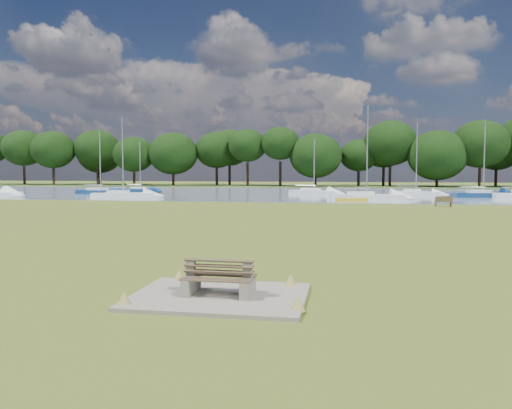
% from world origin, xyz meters
% --- Properties ---
extents(ground, '(220.00, 220.00, 0.00)m').
position_xyz_m(ground, '(0.00, 0.00, 0.00)').
color(ground, olive).
extents(river, '(220.00, 40.00, 0.10)m').
position_xyz_m(river, '(0.00, 42.00, 0.00)').
color(river, slate).
rests_on(river, ground).
extents(far_bank, '(220.00, 20.00, 0.40)m').
position_xyz_m(far_bank, '(0.00, 72.00, 0.00)').
color(far_bank, '#4C6626').
rests_on(far_bank, ground).
extents(concrete_pad, '(4.20, 3.20, 0.10)m').
position_xyz_m(concrete_pad, '(0.00, -14.00, 0.05)').
color(concrete_pad, gray).
rests_on(concrete_pad, ground).
extents(bench_pair, '(1.73, 1.03, 0.93)m').
position_xyz_m(bench_pair, '(0.00, -14.00, 0.48)').
color(bench_pair, gray).
rests_on(bench_pair, concrete_pad).
extents(riverbank_bench, '(1.47, 0.48, 0.90)m').
position_xyz_m(riverbank_bench, '(11.28, 19.20, 0.45)').
color(riverbank_bench, brown).
rests_on(riverbank_bench, ground).
extents(kayak, '(3.27, 1.73, 0.32)m').
position_xyz_m(kayak, '(3.60, 24.74, 0.21)').
color(kayak, gold).
rests_on(kayak, river).
extents(tree_line, '(125.23, 9.88, 11.96)m').
position_xyz_m(tree_line, '(-9.41, 68.00, 7.09)').
color(tree_line, black).
rests_on(tree_line, far_bank).
extents(sailboat_0, '(7.11, 3.60, 8.12)m').
position_xyz_m(sailboat_0, '(-27.93, 33.51, 0.55)').
color(sailboat_0, navy).
rests_on(sailboat_0, river).
extents(sailboat_2, '(7.76, 2.99, 9.83)m').
position_xyz_m(sailboat_2, '(5.06, 27.71, 0.56)').
color(sailboat_2, white).
rests_on(sailboat_2, river).
extents(sailboat_3, '(6.99, 3.21, 8.75)m').
position_xyz_m(sailboat_3, '(18.28, 34.54, 0.54)').
color(sailboat_3, navy).
rests_on(sailboat_3, river).
extents(sailboat_5, '(5.86, 2.67, 8.87)m').
position_xyz_m(sailboat_5, '(11.29, 37.16, 0.56)').
color(sailboat_5, white).
rests_on(sailboat_5, river).
extents(sailboat_7, '(7.16, 3.96, 9.01)m').
position_xyz_m(sailboat_7, '(-21.81, 27.00, 0.54)').
color(sailboat_7, white).
rests_on(sailboat_7, river).
extents(sailboat_8, '(5.48, 2.34, 7.05)m').
position_xyz_m(sailboat_8, '(-25.44, 40.29, 0.50)').
color(sailboat_8, navy).
rests_on(sailboat_8, river).
extents(sailboat_9, '(6.65, 4.26, 7.03)m').
position_xyz_m(sailboat_9, '(-1.07, 38.28, 0.51)').
color(sailboat_9, white).
rests_on(sailboat_9, river).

